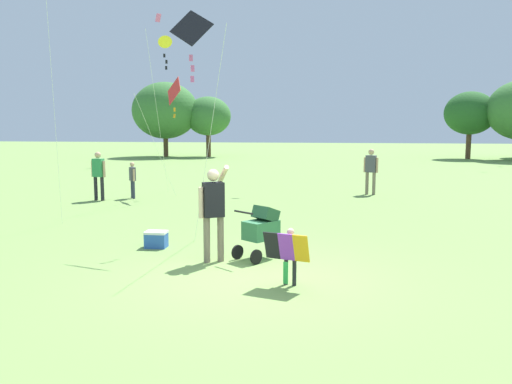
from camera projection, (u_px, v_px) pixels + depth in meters
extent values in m
plane|color=#75994C|center=(253.00, 278.00, 8.99)|extent=(120.00, 120.00, 0.00)
cylinder|color=brown|center=(166.00, 147.00, 40.55)|extent=(0.36, 0.36, 1.51)
ellipsoid|color=#387033|center=(165.00, 110.00, 40.19)|extent=(5.03, 4.53, 4.28)
cylinder|color=brown|center=(209.00, 146.00, 40.54)|extent=(0.36, 0.36, 1.71)
ellipsoid|color=#387033|center=(208.00, 116.00, 40.24)|extent=(3.47, 3.12, 2.95)
cylinder|color=brown|center=(468.00, 146.00, 38.19)|extent=(0.36, 0.36, 1.84)
ellipsoid|color=#235623|center=(470.00, 113.00, 37.88)|extent=(3.62, 3.26, 3.07)
cylinder|color=#232328|center=(294.00, 272.00, 8.54)|extent=(0.07, 0.07, 0.46)
cylinder|color=#232328|center=(286.00, 271.00, 8.60)|extent=(0.07, 0.07, 0.46)
cube|color=silver|center=(290.00, 247.00, 8.52)|extent=(0.23, 0.18, 0.35)
cylinder|color=beige|center=(298.00, 249.00, 8.47)|extent=(0.05, 0.05, 0.31)
cylinder|color=beige|center=(283.00, 247.00, 8.57)|extent=(0.05, 0.05, 0.31)
sphere|color=beige|center=(291.00, 232.00, 8.49)|extent=(0.12, 0.12, 0.12)
cube|color=#F4A319|center=(301.00, 249.00, 8.25)|extent=(0.29, 0.23, 0.46)
cube|color=purple|center=(286.00, 247.00, 8.35)|extent=(0.29, 0.23, 0.46)
cube|color=black|center=(272.00, 245.00, 8.46)|extent=(0.29, 0.23, 0.46)
cube|color=green|center=(286.00, 273.00, 8.39)|extent=(0.08, 0.04, 0.36)
cylinder|color=#7F705B|center=(207.00, 240.00, 9.93)|extent=(0.13, 0.13, 0.87)
cylinder|color=#7F705B|center=(221.00, 239.00, 10.02)|extent=(0.13, 0.13, 0.87)
cube|color=black|center=(213.00, 200.00, 9.87)|extent=(0.44, 0.38, 0.65)
cylinder|color=beige|center=(201.00, 203.00, 9.80)|extent=(0.09, 0.09, 0.58)
cylinder|color=beige|center=(223.00, 175.00, 10.03)|extent=(0.32, 0.51, 0.41)
sphere|color=beige|center=(213.00, 175.00, 9.81)|extent=(0.22, 0.22, 0.22)
cylinder|color=black|center=(276.00, 248.00, 10.57)|extent=(0.21, 0.24, 0.28)
cylinder|color=black|center=(237.00, 252.00, 10.20)|extent=(0.21, 0.24, 0.28)
cylinder|color=black|center=(256.00, 257.00, 9.83)|extent=(0.21, 0.24, 0.28)
cube|color=#337247|center=(261.00, 230.00, 10.22)|extent=(0.74, 0.77, 0.36)
cube|color=#235031|center=(266.00, 214.00, 10.27)|extent=(0.58, 0.58, 0.35)
cylinder|color=black|center=(243.00, 212.00, 9.85)|extent=(0.40, 0.33, 0.04)
cube|color=black|center=(191.00, 28.00, 11.21)|extent=(1.04, 0.63, 0.86)
cube|color=pink|center=(191.00, 58.00, 11.29)|extent=(0.08, 0.05, 0.14)
cube|color=pink|center=(193.00, 68.00, 11.32)|extent=(0.09, 0.06, 0.14)
cube|color=pink|center=(192.00, 79.00, 11.39)|extent=(0.09, 0.07, 0.14)
cylinder|color=silver|center=(209.00, 143.00, 10.69)|extent=(1.05, 1.58, 4.42)
cube|color=red|center=(174.00, 91.00, 18.50)|extent=(0.72, 0.91, 1.04)
cube|color=#F4A319|center=(175.00, 110.00, 18.62)|extent=(0.08, 0.05, 0.14)
cube|color=#F4A319|center=(174.00, 116.00, 18.62)|extent=(0.09, 0.07, 0.14)
cylinder|color=silver|center=(157.00, 149.00, 17.45)|extent=(0.49, 2.71, 3.51)
cylinder|color=silver|center=(52.00, 75.00, 12.51)|extent=(0.66, 1.59, 7.47)
cone|color=yellow|center=(165.00, 42.00, 19.50)|extent=(0.62, 0.53, 0.44)
cube|color=black|center=(164.00, 56.00, 19.56)|extent=(0.09, 0.06, 0.14)
cube|color=black|center=(166.00, 62.00, 19.62)|extent=(0.08, 0.05, 0.14)
cube|color=black|center=(166.00, 68.00, 19.67)|extent=(0.09, 0.07, 0.14)
cylinder|color=silver|center=(158.00, 120.00, 18.09)|extent=(0.46, 3.59, 5.44)
cube|color=pink|center=(158.00, 18.00, 33.29)|extent=(0.33, 0.50, 0.52)
cylinder|color=#33384C|center=(134.00, 190.00, 18.26)|extent=(0.09, 0.09, 0.62)
cylinder|color=#33384C|center=(132.00, 189.00, 18.43)|extent=(0.09, 0.09, 0.62)
cube|color=#4C4C56|center=(132.00, 174.00, 18.28)|extent=(0.29, 0.32, 0.47)
cylinder|color=tan|center=(134.00, 175.00, 18.13)|extent=(0.07, 0.07, 0.41)
cylinder|color=tan|center=(131.00, 174.00, 18.43)|extent=(0.07, 0.07, 0.41)
sphere|color=tan|center=(132.00, 164.00, 18.24)|extent=(0.16, 0.16, 0.16)
cylinder|color=#7F705B|center=(367.00, 183.00, 19.35)|extent=(0.12, 0.12, 0.82)
cylinder|color=#7F705B|center=(374.00, 184.00, 19.23)|extent=(0.12, 0.12, 0.82)
cube|color=#4C4C56|center=(371.00, 164.00, 19.20)|extent=(0.41, 0.33, 0.62)
cylinder|color=tan|center=(365.00, 165.00, 19.31)|extent=(0.09, 0.09, 0.55)
cylinder|color=tan|center=(377.00, 165.00, 19.10)|extent=(0.09, 0.09, 0.55)
sphere|color=tan|center=(371.00, 152.00, 19.14)|extent=(0.21, 0.21, 0.21)
cylinder|color=#232328|center=(102.00, 189.00, 17.80)|extent=(0.12, 0.12, 0.81)
cylinder|color=#232328|center=(96.00, 188.00, 17.87)|extent=(0.12, 0.12, 0.81)
cube|color=#2D8C4C|center=(98.00, 168.00, 17.74)|extent=(0.39, 0.27, 0.61)
cylinder|color=tan|center=(104.00, 169.00, 17.68)|extent=(0.09, 0.09, 0.54)
cylinder|color=tan|center=(93.00, 169.00, 17.81)|extent=(0.09, 0.09, 0.54)
sphere|color=tan|center=(98.00, 155.00, 17.68)|extent=(0.21, 0.21, 0.21)
cube|color=#2D5BB7|center=(156.00, 240.00, 11.15)|extent=(0.44, 0.32, 0.30)
cube|color=white|center=(156.00, 232.00, 11.13)|extent=(0.45, 0.33, 0.05)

